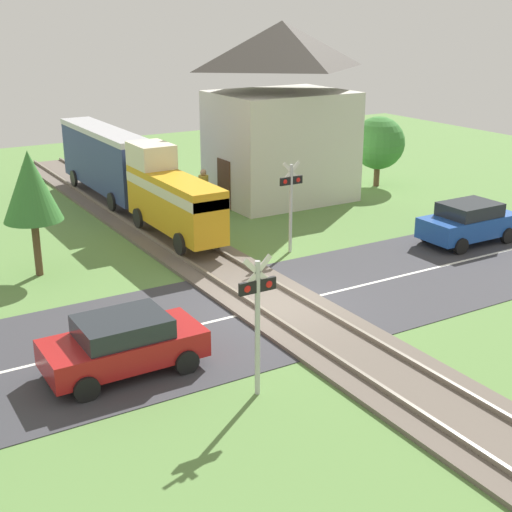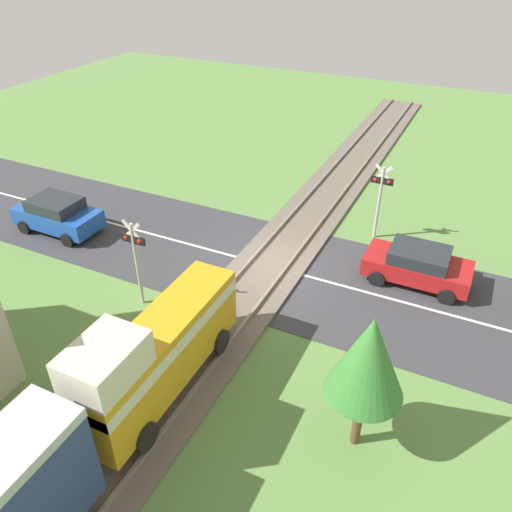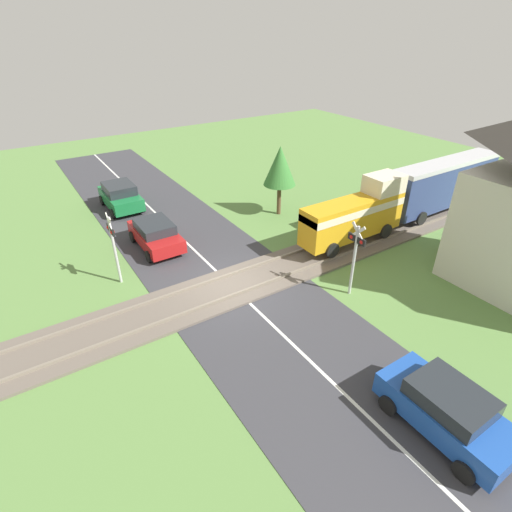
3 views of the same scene
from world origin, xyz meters
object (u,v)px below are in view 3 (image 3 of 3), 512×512
train (411,194)px  car_far_side (447,409)px  car_behind_queue (120,196)px  pedestrian_by_station (452,237)px  crossing_signal_west_approach (113,240)px  car_near_crossing (156,234)px  crossing_signal_east_approach (355,251)px

train → car_far_side: train is taller
car_behind_queue → pedestrian_by_station: size_ratio=2.17×
car_behind_queue → crossing_signal_west_approach: bearing=-17.3°
train → pedestrian_by_station: bearing=-9.3°
car_near_crossing → crossing_signal_west_approach: bearing=-49.2°
train → car_near_crossing: 13.82m
car_far_side → crossing_signal_east_approach: crossing_signal_east_approach is taller
train → crossing_signal_west_approach: size_ratio=4.32×
car_far_side → car_behind_queue: size_ratio=0.99×
car_near_crossing → car_far_side: car_far_side is taller
car_far_side → crossing_signal_east_approach: (-6.20, 2.51, 1.29)m
crossing_signal_east_approach → pedestrian_by_station: 6.95m
crossing_signal_west_approach → car_behind_queue: bearing=162.7°
car_far_side → car_behind_queue: 20.62m
car_far_side → pedestrian_by_station: size_ratio=2.14×
car_near_crossing → car_far_side: bearing=11.2°
train → crossing_signal_east_approach: bearing=-67.3°
train → crossing_signal_east_approach: train is taller
crossing_signal_east_approach → car_far_side: bearing=-22.1°
car_near_crossing → crossing_signal_east_approach: size_ratio=1.15×
car_far_side → car_behind_queue: bearing=-172.0°
train → car_far_side: bearing=-46.7°
car_behind_queue → crossing_signal_east_approach: (14.22, 5.39, 1.27)m
pedestrian_by_station → car_near_crossing: bearing=-124.4°
car_behind_queue → train: bearing=48.8°
car_near_crossing → car_far_side: (14.52, 2.88, 0.05)m
crossing_signal_west_approach → car_far_side: bearing=23.6°
pedestrian_by_station → train: bearing=170.7°
car_behind_queue → pedestrian_by_station: bearing=40.6°
crossing_signal_east_approach → pedestrian_by_station: size_ratio=1.89×
car_far_side → pedestrian_by_station: pedestrian_by_station is taller
train → car_behind_queue: (-11.15, -12.73, -1.05)m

